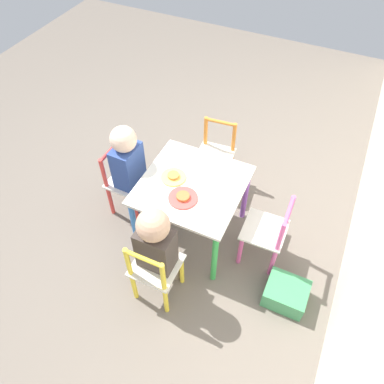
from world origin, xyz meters
TOP-DOWN VIEW (x-y plane):
  - ground_plane at (0.00, 0.00)m, footprint 6.00×6.00m
  - kids_table at (0.00, 0.00)m, footprint 0.62×0.62m
  - chair_yellow at (0.51, 0.00)m, footprint 0.26×0.26m
  - chair_red at (-0.01, -0.51)m, footprint 0.27×0.27m
  - chair_orange at (-0.51, -0.05)m, footprint 0.28×0.28m
  - chair_pink at (-0.01, 0.51)m, footprint 0.27×0.27m
  - child_right at (0.45, 0.00)m, footprint 0.22×0.20m
  - child_front at (-0.01, -0.45)m, footprint 0.20×0.22m
  - plate_right at (0.13, 0.00)m, footprint 0.17×0.17m
  - plate_front at (-0.00, -0.13)m, footprint 0.16×0.16m
  - storage_bin at (0.22, 0.73)m, footprint 0.22×0.25m

SIDE VIEW (x-z plane):
  - ground_plane at x=0.00m, z-range 0.00..0.00m
  - storage_bin at x=0.22m, z-range 0.00..0.13m
  - chair_yellow at x=0.51m, z-range 0.00..0.53m
  - chair_red at x=-0.01m, z-range 0.00..0.53m
  - chair_orange at x=-0.51m, z-range 0.00..0.53m
  - chair_pink at x=-0.01m, z-range 0.00..0.53m
  - kids_table at x=0.00m, z-range 0.18..0.67m
  - child_right at x=0.45m, z-range 0.09..0.83m
  - child_front at x=-0.01m, z-range 0.08..0.84m
  - plate_right at x=0.13m, z-range 0.49..0.52m
  - plate_front at x=0.00m, z-range 0.49..0.52m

